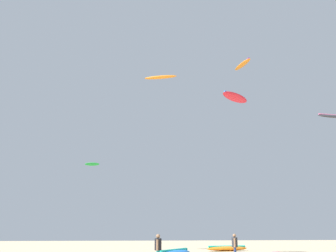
% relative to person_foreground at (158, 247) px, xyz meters
% --- Properties ---
extents(person_foreground, '(0.37, 0.53, 1.64)m').
position_rel_person_foreground_xyz_m(person_foreground, '(0.00, 0.00, 0.00)').
color(person_foreground, teal).
rests_on(person_foreground, ground).
extents(person_midground, '(0.37, 0.52, 1.63)m').
position_rel_person_foreground_xyz_m(person_midground, '(5.22, 3.33, -0.01)').
color(person_midground, navy).
rests_on(person_midground, ground).
extents(kite_grounded_near, '(4.25, 1.98, 0.50)m').
position_rel_person_foreground_xyz_m(kite_grounded_near, '(7.87, 14.63, -0.72)').
color(kite_grounded_near, orange).
rests_on(kite_grounded_near, ground).
extents(kite_aloft_1, '(4.21, 3.74, 0.79)m').
position_rel_person_foreground_xyz_m(kite_aloft_1, '(10.22, 17.13, 15.22)').
color(kite_aloft_1, red).
extents(kite_aloft_2, '(2.22, 0.98, 0.54)m').
position_rel_person_foreground_xyz_m(kite_aloft_2, '(-6.47, 33.82, 10.22)').
color(kite_aloft_2, green).
extents(kite_aloft_4, '(2.96, 1.67, 0.50)m').
position_rel_person_foreground_xyz_m(kite_aloft_4, '(0.95, 8.69, 13.56)').
color(kite_aloft_4, orange).
extents(kite_aloft_5, '(1.82, 3.99, 0.65)m').
position_rel_person_foreground_xyz_m(kite_aloft_5, '(13.74, 24.08, 22.69)').
color(kite_aloft_5, orange).
extents(kite_aloft_6, '(2.94, 1.15, 0.63)m').
position_rel_person_foreground_xyz_m(kite_aloft_6, '(17.85, 11.43, 11.55)').
color(kite_aloft_6, '#2D2D33').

